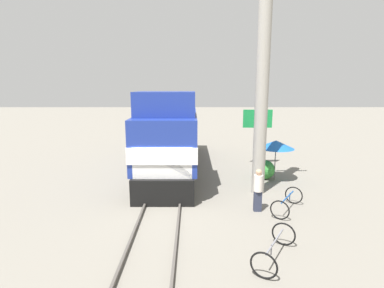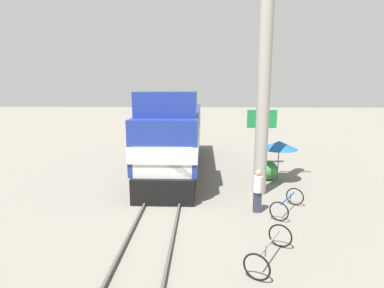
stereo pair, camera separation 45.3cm
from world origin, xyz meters
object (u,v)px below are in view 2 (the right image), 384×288
object	(u,v)px
billboard_sign	(262,124)
bicycle	(287,203)
utility_pole	(264,72)
person_bystander	(258,189)
bicycle_spare	(270,250)
vendor_umbrella	(279,145)
locomotive	(174,137)

from	to	relation	value
billboard_sign	bicycle	size ratio (longest dim) A/B	1.75
utility_pole	billboard_sign	bearing A→B (deg)	79.12
person_bystander	bicycle	distance (m)	1.30
bicycle	bicycle_spare	size ratio (longest dim) A/B	0.95
billboard_sign	bicycle_spare	xyz separation A→B (m)	(-1.69, -10.53, -2.24)
vendor_umbrella	billboard_sign	bearing A→B (deg)	96.18
utility_pole	vendor_umbrella	size ratio (longest dim) A/B	5.11
person_bystander	bicycle_spare	xyz separation A→B (m)	(-0.26, -3.44, -0.55)
utility_pole	billboard_sign	world-z (taller)	utility_pole
billboard_sign	person_bystander	bearing A→B (deg)	-101.39
person_bystander	billboard_sign	bearing A→B (deg)	78.61
vendor_umbrella	billboard_sign	xyz separation A→B (m)	(-0.33, 3.06, 0.71)
vendor_umbrella	bicycle	size ratio (longest dim) A/B	1.07
bicycle	utility_pole	bearing A→B (deg)	-38.02
utility_pole	bicycle	world-z (taller)	utility_pole
person_bystander	bicycle	bearing A→B (deg)	-0.02
person_bystander	bicycle_spare	distance (m)	3.49
locomotive	bicycle	bearing A→B (deg)	-50.40
locomotive	billboard_sign	bearing A→B (deg)	11.50
utility_pole	vendor_umbrella	distance (m)	4.22
utility_pole	vendor_umbrella	world-z (taller)	utility_pole
locomotive	utility_pole	size ratio (longest dim) A/B	1.11
locomotive	vendor_umbrella	size ratio (longest dim) A/B	5.65
billboard_sign	person_bystander	distance (m)	7.42
person_bystander	bicycle_spare	world-z (taller)	person_bystander
utility_pole	bicycle_spare	distance (m)	7.57
vendor_umbrella	bicycle_spare	world-z (taller)	vendor_umbrella
vendor_umbrella	bicycle	xyz separation A→B (m)	(-0.59, -4.03, -1.53)
locomotive	person_bystander	world-z (taller)	locomotive
bicycle	bicycle_spare	bearing A→B (deg)	101.24
vendor_umbrella	billboard_sign	distance (m)	3.16
locomotive	billboard_sign	size ratio (longest dim) A/B	3.45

